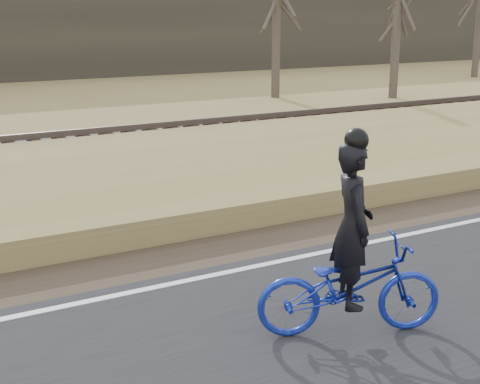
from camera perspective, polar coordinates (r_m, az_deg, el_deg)
ground at (r=10.41m, az=10.77°, el=-5.12°), size 120.00×120.00×0.00m
edge_line at (r=10.53m, az=10.10°, el=-4.46°), size 120.00×0.12×0.01m
shoulder at (r=11.29m, az=6.91°, el=-3.21°), size 120.00×1.60×0.04m
embankment at (r=13.67m, az=-0.41°, el=1.07°), size 120.00×5.00×0.44m
ballast at (r=17.02m, az=-6.55°, el=3.83°), size 120.00×3.00×0.45m
railroad at (r=16.97m, az=-6.59°, el=4.84°), size 120.00×2.40×0.29m
cyclist at (r=7.52m, az=9.40°, el=-6.68°), size 2.20×1.45×2.34m
bare_tree_center at (r=28.31m, az=3.14°, el=15.51°), size 0.36×0.36×7.38m
bare_tree_right at (r=28.80m, az=13.25°, el=13.92°), size 0.36×0.36×6.16m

